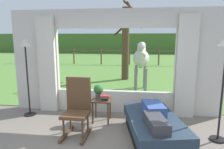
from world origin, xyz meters
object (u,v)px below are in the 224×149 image
(rocking_chair, at_px, (77,107))
(floor_lamp_left, at_px, (26,54))
(recliner_sofa, at_px, (153,128))
(horse, at_px, (141,59))
(side_table, at_px, (102,103))
(pasture_tree, at_px, (126,42))
(potted_plant, at_px, (99,90))
(reclining_person, at_px, (154,113))
(book_stack, at_px, (105,98))

(rocking_chair, height_order, floor_lamp_left, floor_lamp_left)
(rocking_chair, bearing_deg, recliner_sofa, 0.71)
(recliner_sofa, bearing_deg, horse, 82.17)
(side_table, xyz_separation_m, pasture_tree, (0.24, 4.73, 1.27))
(recliner_sofa, height_order, potted_plant, potted_plant)
(potted_plant, relative_size, pasture_tree, 0.10)
(reclining_person, bearing_deg, floor_lamp_left, 151.95)
(rocking_chair, relative_size, potted_plant, 3.50)
(reclining_person, xyz_separation_m, side_table, (-1.10, 0.72, -0.10))
(book_stack, distance_m, pasture_tree, 4.92)
(potted_plant, relative_size, book_stack, 1.66)
(rocking_chair, bearing_deg, pasture_tree, 84.94)
(side_table, height_order, horse, horse)
(recliner_sofa, relative_size, pasture_tree, 0.55)
(side_table, bearing_deg, floor_lamp_left, 175.05)
(book_stack, height_order, floor_lamp_left, floor_lamp_left)
(reclining_person, distance_m, book_stack, 1.21)
(potted_plant, bearing_deg, floor_lamp_left, 176.79)
(potted_plant, distance_m, pasture_tree, 4.79)
(rocking_chair, height_order, potted_plant, rocking_chair)
(rocking_chair, distance_m, side_table, 0.76)
(book_stack, bearing_deg, reclining_person, -33.39)
(side_table, height_order, book_stack, book_stack)
(pasture_tree, bearing_deg, rocking_chair, -96.37)
(side_table, bearing_deg, pasture_tree, 87.07)
(recliner_sofa, bearing_deg, book_stack, 137.29)
(recliner_sofa, relative_size, book_stack, 9.56)
(recliner_sofa, relative_size, side_table, 3.55)
(reclining_person, distance_m, pasture_tree, 5.65)
(reclining_person, xyz_separation_m, horse, (-0.21, 3.45, 0.63))
(recliner_sofa, height_order, side_table, side_table)
(side_table, relative_size, floor_lamp_left, 0.28)
(potted_plant, height_order, horse, horse)
(rocking_chair, distance_m, potted_plant, 0.79)
(side_table, relative_size, pasture_tree, 0.15)
(side_table, relative_size, potted_plant, 1.63)
(side_table, bearing_deg, recliner_sofa, -31.41)
(floor_lamp_left, bearing_deg, potted_plant, -3.21)
(potted_plant, bearing_deg, pasture_tree, 86.06)
(rocking_chair, xyz_separation_m, potted_plant, (0.28, 0.72, 0.16))
(reclining_person, height_order, pasture_tree, pasture_tree)
(recliner_sofa, xyz_separation_m, floor_lamp_left, (-2.92, 0.83, 1.28))
(reclining_person, relative_size, floor_lamp_left, 0.77)
(reclining_person, bearing_deg, potted_plant, 135.20)
(rocking_chair, bearing_deg, side_table, 62.64)
(recliner_sofa, xyz_separation_m, potted_plant, (-1.18, 0.73, 0.48))
(reclining_person, xyz_separation_m, floor_lamp_left, (-2.92, 0.88, 0.97))
(recliner_sofa, bearing_deg, side_table, 137.29)
(book_stack, bearing_deg, pasture_tree, 88.17)
(rocking_chair, bearing_deg, floor_lamp_left, 152.18)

